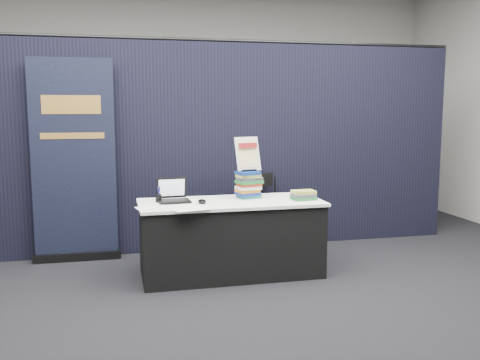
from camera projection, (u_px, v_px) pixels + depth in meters
name	position (u px, v px, depth m)	size (l,w,h in m)	color
floor	(244.00, 293.00, 4.84)	(8.00, 8.00, 0.00)	black
wall_back	(184.00, 102.00, 8.45)	(8.00, 0.02, 3.50)	#ABA8A2
drape_partition	(211.00, 148.00, 6.22)	(6.00, 0.08, 2.40)	black
display_table	(231.00, 238.00, 5.32)	(1.80, 0.75, 0.75)	black
laptop	(174.00, 196.00, 5.22)	(0.32, 0.27, 0.23)	black
mouse	(202.00, 201.00, 5.13)	(0.08, 0.13, 0.04)	black
brochure_left	(152.00, 208.00, 4.90)	(0.29, 0.20, 0.00)	white
brochure_mid	(193.00, 207.00, 4.95)	(0.31, 0.22, 0.00)	white
brochure_right	(190.00, 209.00, 4.86)	(0.31, 0.22, 0.00)	white
pen_cup	(159.00, 198.00, 5.20)	(0.06, 0.06, 0.08)	black
book_stack_tall	(248.00, 185.00, 5.42)	(0.25, 0.21, 0.28)	#19615A
book_stack_short	(304.00, 195.00, 5.35)	(0.22, 0.17, 0.09)	#1A642A
info_sign	(248.00, 154.00, 5.41)	(0.28, 0.16, 0.36)	black
pullup_banner	(74.00, 173.00, 5.74)	(0.93, 0.11, 2.19)	black
stacking_chair	(263.00, 210.00, 6.08)	(0.53, 0.55, 0.91)	black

